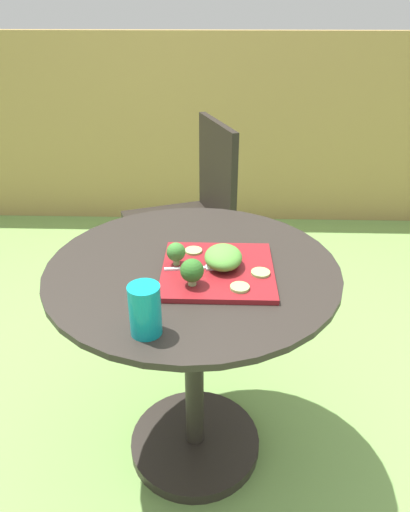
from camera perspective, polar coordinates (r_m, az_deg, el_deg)
ground_plane at (r=1.77m, az=-1.19°, el=-21.94°), size 12.00×12.00×0.00m
bamboo_fence at (r=3.19m, az=0.55°, el=14.80°), size 8.00×0.08×1.20m
patio_table at (r=1.46m, az=-1.36°, el=-11.17°), size 0.81×0.81×0.73m
patio_chair at (r=2.20m, az=-1.29°, el=6.18°), size 0.57×0.57×0.90m
salad_plate at (r=1.26m, az=1.56°, el=-1.76°), size 0.30×0.30×0.01m
drinking_glass at (r=1.03m, az=-7.23°, el=-6.78°), size 0.07×0.07×0.12m
fork at (r=1.25m, az=-0.70°, el=-1.44°), size 0.15×0.03×0.00m
lettuce_mound at (r=1.25m, az=2.22°, el=-0.15°), size 0.10×0.12×0.05m
broccoli_floret_0 at (r=1.25m, az=-3.52°, el=0.46°), size 0.05×0.05×0.06m
broccoli_floret_1 at (r=1.16m, az=-1.58°, el=-1.80°), size 0.06×0.06×0.07m
cucumber_slice_0 at (r=1.23m, az=6.73°, el=-2.01°), size 0.05×0.05×0.01m
cucumber_slice_1 at (r=1.17m, az=4.23°, el=-3.80°), size 0.05×0.05×0.01m
cucumber_slice_2 at (r=1.33m, az=-1.35°, el=0.65°), size 0.05×0.05×0.01m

